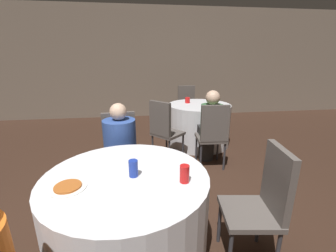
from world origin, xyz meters
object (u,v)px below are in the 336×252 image
Objects in this scene: chair_near_north at (120,147)px; chair_far_southwest at (164,127)px; person_blue_shirt at (121,152)px; person_green_jacket at (210,128)px; soda_can_red at (185,174)px; chair_far_south at (213,132)px; chair_near_east at (264,198)px; pizza_plate_near at (68,187)px; soda_can_blue at (133,168)px; chair_far_north at (187,104)px; table_far at (199,124)px; table_near at (129,219)px.

chair_near_north is 1.00× the size of chair_far_southwest.
person_blue_shirt is 0.98× the size of person_green_jacket.
chair_far_south is at bearing 64.64° from soda_can_red.
chair_near_east is 1.73m from person_green_jacket.
chair_near_north is at bearing -90.00° from person_blue_shirt.
person_blue_shirt is at bearing 56.19° from chair_near_east.
chair_near_east reaches higher than pizza_plate_near.
chair_near_east is 0.99m from soda_can_blue.
chair_near_north is at bearing 52.21° from chair_near_east.
chair_far_north reaches higher than pizza_plate_near.
chair_far_north is 3.82m from pizza_plate_near.
chair_far_south reaches higher than soda_can_blue.
person_green_jacket is at bearing 35.57° from chair_far_southwest.
chair_near_east is at bearing -26.35° from chair_far_southwest.
table_far is 1.17× the size of chair_far_southwest.
soda_can_red is (-0.08, -1.87, 0.25)m from chair_far_southwest.
table_far is 9.21× the size of soda_can_blue.
person_green_jacket reaches higher than chair_far_south.
chair_near_east is 0.85× the size of person_green_jacket.
table_near is 0.54m from pizza_plate_near.
pizza_plate_near is (-1.56, -3.48, 0.20)m from chair_far_north.
chair_far_south reaches higher than table_near.
chair_far_south is 1.80m from soda_can_blue.
person_blue_shirt is (0.02, -0.17, 0.00)m from chair_near_north.
chair_far_southwest is 1.89m from soda_can_red.
chair_far_south is (1.25, 0.40, 0.00)m from chair_near_north.
soda_can_blue is (-1.14, -3.38, 0.25)m from chair_far_north.
person_green_jacket is at bearing 90.00° from chair_far_south.
chair_far_north reaches higher than table_near.
person_blue_shirt reaches higher than chair_near_north.
soda_can_blue reaches higher than table_far.
person_green_jacket reaches higher than chair_near_north.
chair_near_north reaches higher than soda_can_blue.
chair_near_north is 1.00× the size of chair_far_south.
chair_near_north is at bearing -133.83° from table_far.
soda_can_blue is 1.00× the size of soda_can_red.
chair_near_north is at bearing 60.46° from chair_far_north.
table_far is at bearing 90.00° from chair_far_southwest.
chair_near_east is at bearing 0.25° from soda_can_red.
person_green_jacket is (0.67, -0.14, 0.00)m from chair_far_southwest.
chair_far_north is at bearing 65.81° from pizza_plate_near.
table_far is 2.98m from pizza_plate_near.
chair_near_east is 1.00× the size of chair_far_south.
person_green_jacket reaches higher than person_blue_shirt.
table_near is 9.82× the size of soda_can_blue.
person_blue_shirt reaches higher than table_far.
chair_far_southwest is 0.87× the size of person_blue_shirt.
chair_far_southwest is 7.87× the size of soda_can_blue.
person_green_jacket is (0.01, 0.17, 0.00)m from chair_far_south.
table_far is at bearing -140.38° from chair_near_north.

